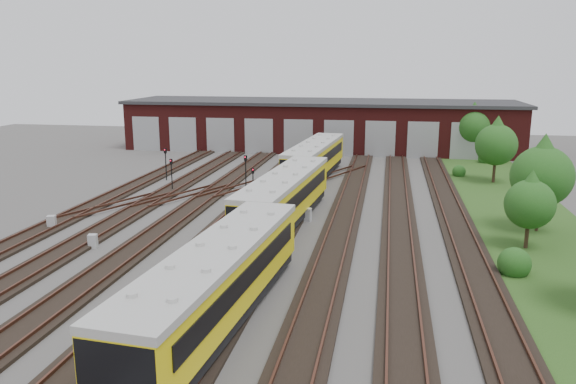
# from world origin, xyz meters

# --- Properties ---
(ground) EXTENTS (120.00, 120.00, 0.00)m
(ground) POSITION_xyz_m (0.00, 0.00, 0.00)
(ground) COLOR #474542
(ground) RESTS_ON ground
(track_network) EXTENTS (30.40, 70.00, 0.33)m
(track_network) POSITION_xyz_m (-0.17, 0.59, 0.11)
(track_network) COLOR black
(track_network) RESTS_ON ground
(maintenance_shed) EXTENTS (51.00, 12.50, 6.35)m
(maintenance_shed) POSITION_xyz_m (-0.01, 39.97, 3.20)
(maintenance_shed) COLOR #4E1413
(maintenance_shed) RESTS_ON ground
(grass_verge) EXTENTS (8.00, 55.00, 0.05)m
(grass_verge) POSITION_xyz_m (19.00, 10.00, 0.03)
(grass_verge) COLOR #264918
(grass_verge) RESTS_ON ground
(metro_train) EXTENTS (4.20, 48.08, 3.28)m
(metro_train) POSITION_xyz_m (2.00, 3.58, 2.01)
(metro_train) COLOR black
(metro_train) RESTS_ON ground
(signal_mast_0) EXTENTS (0.27, 0.26, 3.17)m
(signal_mast_0) POSITION_xyz_m (-12.20, 16.54, 2.03)
(signal_mast_0) COLOR black
(signal_mast_0) RESTS_ON ground
(signal_mast_1) EXTENTS (0.26, 0.25, 2.91)m
(signal_mast_1) POSITION_xyz_m (-9.89, 12.23, 1.86)
(signal_mast_1) COLOR black
(signal_mast_1) RESTS_ON ground
(signal_mast_2) EXTENTS (0.28, 0.26, 3.02)m
(signal_mast_2) POSITION_xyz_m (-3.71, 14.60, 1.95)
(signal_mast_2) COLOR black
(signal_mast_2) RESTS_ON ground
(signal_mast_3) EXTENTS (0.25, 0.24, 3.04)m
(signal_mast_3) POSITION_xyz_m (-1.56, 8.63, 1.93)
(signal_mast_3) COLOR black
(signal_mast_3) RESTS_ON ground
(relay_cabinet_0) EXTENTS (0.65, 0.59, 0.92)m
(relay_cabinet_0) POSITION_xyz_m (-13.74, -0.31, 0.46)
(relay_cabinet_0) COLOR #ADAFB3
(relay_cabinet_0) RESTS_ON ground
(relay_cabinet_1) EXTENTS (0.69, 0.63, 0.94)m
(relay_cabinet_1) POSITION_xyz_m (-1.55, 21.64, 0.47)
(relay_cabinet_1) COLOR #ADAFB3
(relay_cabinet_1) RESTS_ON ground
(relay_cabinet_2) EXTENTS (0.59, 0.53, 0.87)m
(relay_cabinet_2) POSITION_xyz_m (-8.80, -3.64, 0.43)
(relay_cabinet_2) COLOR #ADAFB3
(relay_cabinet_2) RESTS_ON ground
(relay_cabinet_3) EXTENTS (0.68, 0.61, 0.97)m
(relay_cabinet_3) POSITION_xyz_m (3.29, 13.65, 0.48)
(relay_cabinet_3) COLOR #ADAFB3
(relay_cabinet_3) RESTS_ON ground
(relay_cabinet_4) EXTENTS (0.66, 0.58, 0.97)m
(relay_cabinet_4) POSITION_xyz_m (3.42, 4.68, 0.49)
(relay_cabinet_4) COLOR #ADAFB3
(relay_cabinet_4) RESTS_ON ground
(tree_0) EXTENTS (4.09, 4.09, 6.78)m
(tree_0) POSITION_xyz_m (18.79, 34.98, 4.35)
(tree_0) COLOR #342417
(tree_0) RESTS_ON ground
(tree_1) EXTENTS (3.88, 3.88, 6.43)m
(tree_1) POSITION_xyz_m (19.03, 21.02, 4.13)
(tree_1) COLOR #342417
(tree_1) RESTS_ON ground
(tree_2) EXTENTS (4.06, 4.06, 6.73)m
(tree_2) POSITION_xyz_m (19.18, 4.93, 4.33)
(tree_2) COLOR #342417
(tree_2) RESTS_ON ground
(tree_3) EXTENTS (3.00, 3.00, 4.98)m
(tree_3) POSITION_xyz_m (17.63, 0.99, 3.20)
(tree_3) COLOR #342417
(tree_3) RESTS_ON ground
(bush_0) EXTENTS (1.78, 1.78, 1.78)m
(bush_0) POSITION_xyz_m (16.00, -3.69, 0.89)
(bush_0) COLOR #1C4C15
(bush_0) RESTS_ON ground
(bush_1) EXTENTS (1.34, 1.34, 1.34)m
(bush_1) POSITION_xyz_m (16.14, 23.66, 0.67)
(bush_1) COLOR #1C4C15
(bush_1) RESTS_ON ground
(bush_2) EXTENTS (1.55, 1.55, 1.55)m
(bush_2) POSITION_xyz_m (19.95, 32.11, 0.78)
(bush_2) COLOR #1C4C15
(bush_2) RESTS_ON ground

